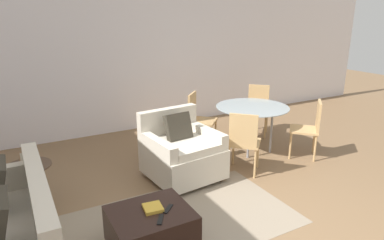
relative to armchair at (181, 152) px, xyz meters
The scene contains 14 objects.
wall_back 2.53m from the armchair, 85.05° to the left, with size 12.00×0.06×2.75m.
area_rug 1.09m from the armchair, 116.90° to the right, with size 2.45×1.45×0.01m.
armchair is the anchor object (origin of this frame).
ottoman 1.52m from the armchair, 128.02° to the right, with size 0.75×0.63×0.40m.
book_stack 1.48m from the armchair, 127.47° to the right, with size 0.19×0.20×0.03m.
tv_remote_primary 1.46m from the armchair, 121.95° to the right, with size 0.14×0.14×0.01m.
tv_remote_secondary 1.64m from the armchair, 123.61° to the right, with size 0.12×0.16×0.01m.
side_table 1.86m from the armchair, behind, with size 0.50×0.50×0.52m.
picture_frame 1.88m from the armchair, behind, with size 0.16×0.07×0.17m.
dining_table 1.50m from the armchair, 12.59° to the left, with size 1.16×1.16×0.75m.
dining_chair_near_left 0.87m from the armchair, 21.52° to the right, with size 0.59×0.59×0.90m.
dining_chair_near_right 2.10m from the armchair, ahead, with size 0.59×0.59×0.90m.
dining_chair_far_left 1.25m from the armchair, 50.11° to the left, with size 0.59×0.59×0.90m.
dining_chair_far_right 2.28m from the armchair, 24.79° to the left, with size 0.59×0.59×0.90m.
Camera 1 is at (-2.13, -2.10, 2.16)m, focal length 32.00 mm.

